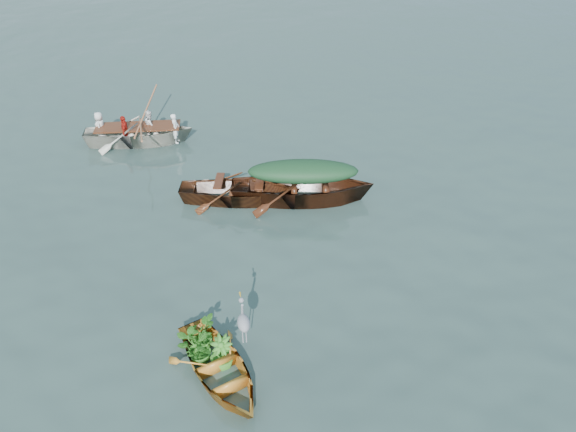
# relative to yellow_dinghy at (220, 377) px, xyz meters

# --- Properties ---
(ground) EXTENTS (140.00, 140.00, 0.00)m
(ground) POSITION_rel_yellow_dinghy_xyz_m (1.13, -0.11, 0.00)
(ground) COLOR #354A44
(ground) RESTS_ON ground
(yellow_dinghy) EXTENTS (2.25, 3.23, 0.79)m
(yellow_dinghy) POSITION_rel_yellow_dinghy_xyz_m (0.00, 0.00, 0.00)
(yellow_dinghy) COLOR orange
(yellow_dinghy) RESTS_ON ground
(green_tarp_boat) EXTENTS (5.15, 2.44, 1.19)m
(green_tarp_boat) POSITION_rel_yellow_dinghy_xyz_m (2.61, 5.06, 0.00)
(green_tarp_boat) COLOR #431D0F
(green_tarp_boat) RESTS_ON ground
(open_wooden_boat) EXTENTS (4.39, 2.25, 0.97)m
(open_wooden_boat) POSITION_rel_yellow_dinghy_xyz_m (1.06, 5.35, 0.00)
(open_wooden_boat) COLOR #572E15
(open_wooden_boat) RESTS_ON ground
(rowed_boat) EXTENTS (4.54, 1.81, 1.06)m
(rowed_boat) POSITION_rel_yellow_dinghy_xyz_m (-1.46, 8.96, 0.00)
(rowed_boat) COLOR beige
(rowed_boat) RESTS_ON ground
(green_tarp_cover) EXTENTS (2.83, 1.34, 0.52)m
(green_tarp_cover) POSITION_rel_yellow_dinghy_xyz_m (2.61, 5.06, 0.86)
(green_tarp_cover) COLOR #193F1F
(green_tarp_cover) RESTS_ON green_tarp_boat
(thwart_benches) EXTENTS (2.23, 1.25, 0.04)m
(thwart_benches) POSITION_rel_yellow_dinghy_xyz_m (1.06, 5.35, 0.50)
(thwart_benches) COLOR #431D0F
(thwart_benches) RESTS_ON open_wooden_boat
(heron) EXTENTS (0.40, 0.47, 0.92)m
(heron) POSITION_rel_yellow_dinghy_xyz_m (0.50, 0.24, 0.85)
(heron) COLOR #96979E
(heron) RESTS_ON yellow_dinghy
(dinghy_weeds) EXTENTS (0.97, 1.09, 0.60)m
(dinghy_weeds) POSITION_rel_yellow_dinghy_xyz_m (-0.17, 0.52, 0.69)
(dinghy_weeds) COLOR #3B741E
(dinghy_weeds) RESTS_ON yellow_dinghy
(rowers) EXTENTS (3.21, 1.53, 0.76)m
(rowers) POSITION_rel_yellow_dinghy_xyz_m (-1.46, 8.96, 0.91)
(rowers) COLOR white
(rowers) RESTS_ON rowed_boat
(oars) EXTENTS (0.89, 2.65, 0.06)m
(oars) POSITION_rel_yellow_dinghy_xyz_m (-1.46, 8.96, 0.56)
(oars) COLOR #A3633D
(oars) RESTS_ON rowed_boat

